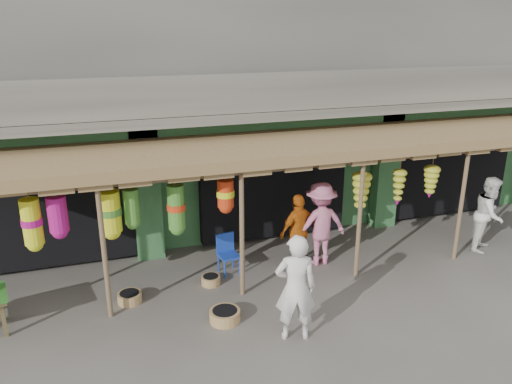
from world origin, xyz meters
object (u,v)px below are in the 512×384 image
object	(u,v)px
person_vendor	(298,231)
person_shopper	(320,224)
blue_chair	(227,251)
person_right	(489,214)
person_front	(295,288)

from	to	relation	value
person_vendor	person_shopper	distance (m)	0.51
person_shopper	person_vendor	bearing A→B (deg)	-4.60
blue_chair	person_shopper	world-z (taller)	person_shopper
person_right	blue_chair	bearing A→B (deg)	135.76
person_front	person_right	world-z (taller)	person_front
blue_chair	person_front	world-z (taller)	person_front
person_right	person_shopper	world-z (taller)	person_shopper
person_vendor	person_shopper	world-z (taller)	person_shopper
person_front	person_shopper	world-z (taller)	person_front
person_vendor	person_right	bearing A→B (deg)	155.60
blue_chair	person_right	size ratio (longest dim) A/B	0.48
person_front	person_vendor	xyz separation A→B (m)	(1.07, 2.42, -0.11)
person_front	person_shopper	bearing A→B (deg)	-108.74
blue_chair	person_vendor	world-z (taller)	person_vendor
person_front	person_right	distance (m)	5.86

